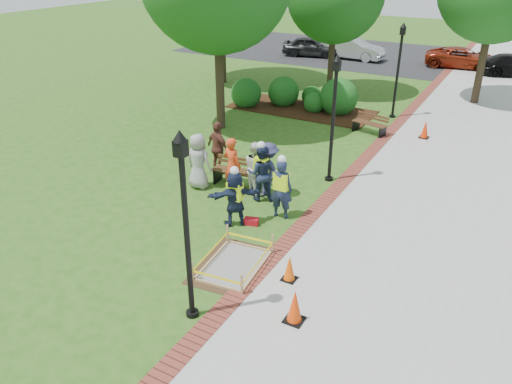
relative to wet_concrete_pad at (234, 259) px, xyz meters
The scene contains 31 objects.
ground 1.49m from the wet_concrete_pad, 137.92° to the left, with size 100.00×100.00×0.00m, color #285116.
sidewalk 11.66m from the wet_concrete_pad, 70.42° to the left, with size 6.00×60.00×0.02m, color #9E9E99.
brick_edging 11.01m from the wet_concrete_pad, 86.58° to the left, with size 0.50×60.00×0.03m, color maroon.
mulch_bed 13.62m from the wet_concrete_pad, 107.49° to the left, with size 7.00×3.00×0.05m, color #381E0F.
parking_lot 28.01m from the wet_concrete_pad, 92.24° to the left, with size 36.00×12.00×0.01m, color black.
wet_concrete_pad is the anchor object (origin of this frame).
bench_near 4.75m from the wet_concrete_pad, 120.15° to the left, with size 1.71×0.70×0.90m.
bench_far 11.23m from the wet_concrete_pad, 90.49° to the left, with size 1.59×0.87×0.82m.
cone_front 2.46m from the wet_concrete_pad, 27.08° to the right, with size 0.41×0.41×0.81m.
cone_back 1.46m from the wet_concrete_pad, ahead, with size 0.34×0.34×0.68m.
cone_far 11.99m from the wet_concrete_pad, 79.95° to the left, with size 0.39×0.39×0.77m.
toolbox 2.15m from the wet_concrete_pad, 108.03° to the left, with size 0.40×0.22×0.20m, color #B80E1D.
lamp_near 3.02m from the wet_concrete_pad, 85.53° to the right, with size 0.28×0.28×4.26m.
lamp_mid 6.40m from the wet_concrete_pad, 88.49° to the left, with size 0.28×0.28×4.26m.
lamp_far 14.17m from the wet_concrete_pad, 89.35° to the left, with size 0.28×0.28×4.26m.
shrub_a 13.95m from the wet_concrete_pad, 118.90° to the left, with size 1.52×1.52×1.52m, color #164C15.
shrub_b 14.29m from the wet_concrete_pad, 111.37° to the left, with size 1.55×1.55×1.55m, color #164C15.
shrub_c 13.41m from the wet_concrete_pad, 104.62° to the left, with size 1.03×1.03×1.03m, color #164C15.
shrub_d 13.56m from the wet_concrete_pad, 99.84° to the left, with size 1.81×1.81×1.81m, color #164C15.
shrub_e 14.60m from the wet_concrete_pad, 105.84° to the left, with size 1.02×1.02×1.02m, color #164C15.
casual_person_a 4.83m from the wet_concrete_pad, 135.31° to the left, with size 0.61×0.41×1.86m.
casual_person_b 4.30m from the wet_concrete_pad, 122.01° to the left, with size 0.66×0.50×1.87m.
casual_person_c 4.30m from the wet_concrete_pad, 111.83° to the left, with size 0.66×0.59×1.73m.
casual_person_d 5.85m from the wet_concrete_pad, 126.74° to the left, with size 0.70×0.57×1.87m.
casual_person_e 4.12m from the wet_concrete_pad, 105.78° to the left, with size 0.64×0.49×1.80m.
hivis_worker_a 2.23m from the wet_concrete_pad, 120.39° to the left, with size 0.63×0.61×1.82m.
hivis_worker_b 2.95m from the wet_concrete_pad, 92.66° to the left, with size 0.63×0.46×1.97m.
hivis_worker_c 3.84m from the wet_concrete_pad, 108.41° to the left, with size 0.68×0.59×1.95m.
parked_car_a 26.82m from the wet_concrete_pad, 109.36° to the left, with size 4.67×2.03×1.52m, color black.
parked_car_b 26.48m from the wet_concrete_pad, 102.94° to the left, with size 4.82×2.09×1.57m, color #ABAAB0.
parked_car_c 26.69m from the wet_concrete_pad, 87.36° to the left, with size 4.31×1.87×1.40m, color maroon.
Camera 1 is at (6.63, -9.81, 7.25)m, focal length 35.00 mm.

